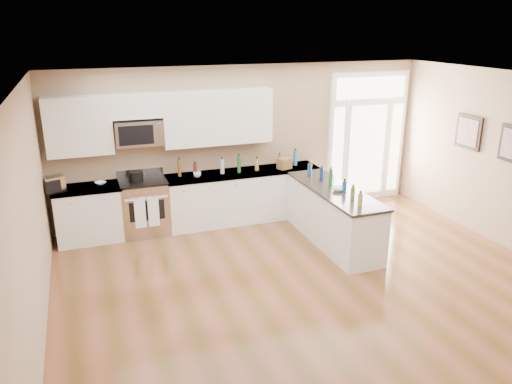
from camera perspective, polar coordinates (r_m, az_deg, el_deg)
ground at (r=6.41m, az=10.74°, el=-14.57°), size 8.00×8.00×0.00m
room_shell at (r=5.67m, az=11.78°, el=0.04°), size 8.00×8.00×8.00m
back_cabinet_left at (r=8.79m, az=-18.51°, el=-2.56°), size 1.10×0.66×0.94m
back_cabinet_right at (r=9.20m, az=-1.45°, el=-0.62°), size 2.85×0.66×0.94m
peninsula_cabinet at (r=8.36m, az=8.77°, el=-2.91°), size 0.69×2.32×0.94m
upper_cabinet_left at (r=8.54m, az=-19.63°, el=7.12°), size 1.04×0.33×0.95m
upper_cabinet_right at (r=8.84m, az=-4.41°, el=8.51°), size 1.94×0.33×0.95m
upper_cabinet_short at (r=8.54m, az=-13.54°, el=9.56°), size 0.82×0.33×0.40m
microwave at (r=8.58m, az=-13.29°, el=6.63°), size 0.78×0.41×0.42m
entry_door at (r=10.32m, az=12.53°, el=6.07°), size 1.70×0.10×2.60m
wall_art_near at (r=9.43m, az=23.12°, el=6.32°), size 0.05×0.58×0.58m
kitchen_range at (r=8.83m, az=-12.61°, el=-1.66°), size 0.79×0.70×1.08m
stockpot at (r=8.64m, az=-13.56°, el=1.78°), size 0.29×0.29×0.19m
toaster_oven at (r=8.53m, az=-22.12°, el=0.85°), size 0.37×0.33×0.26m
cardboard_box at (r=9.20m, az=3.27°, el=3.27°), size 0.28×0.23×0.19m
bowl_left at (r=8.70m, az=-17.36°, el=0.99°), size 0.23×0.23×0.04m
bowl_peninsula at (r=8.09m, az=9.40°, el=0.35°), size 0.23×0.23×0.06m
cup_counter at (r=8.75m, az=-6.74°, el=2.04°), size 0.14×0.14×0.10m
counter_bottles at (r=8.61m, az=2.56°, el=2.39°), size 2.36×2.44×0.31m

